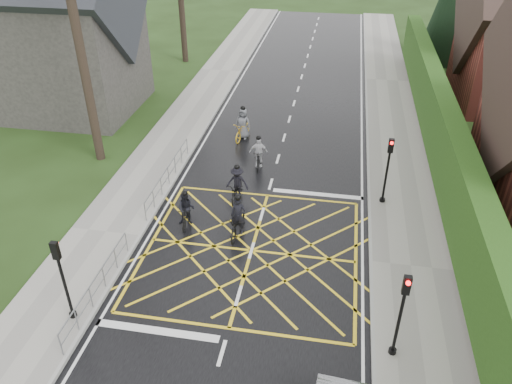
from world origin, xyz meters
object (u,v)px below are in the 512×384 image
(cyclist_rear, at_px, (238,222))
(cyclist_lead, at_px, (243,127))
(cyclist_back, at_px, (186,212))
(cyclist_front, at_px, (258,156))
(cyclist_mid, at_px, (237,186))

(cyclist_rear, bearing_deg, cyclist_lead, 103.63)
(cyclist_rear, distance_m, cyclist_back, 2.25)
(cyclist_back, distance_m, cyclist_front, 5.72)
(cyclist_back, height_order, cyclist_front, cyclist_front)
(cyclist_front, bearing_deg, cyclist_back, -119.84)
(cyclist_rear, height_order, cyclist_back, cyclist_rear)
(cyclist_back, bearing_deg, cyclist_front, 62.35)
(cyclist_front, xyz_separation_m, cyclist_lead, (-1.36, 2.97, 0.04))
(cyclist_lead, bearing_deg, cyclist_front, -54.54)
(cyclist_rear, relative_size, cyclist_front, 1.12)
(cyclist_rear, distance_m, cyclist_lead, 8.68)
(cyclist_mid, height_order, cyclist_lead, cyclist_lead)
(cyclist_rear, xyz_separation_m, cyclist_lead, (-1.50, 8.55, 0.06))
(cyclist_rear, relative_size, cyclist_mid, 1.09)
(cyclist_mid, relative_size, cyclist_front, 1.02)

